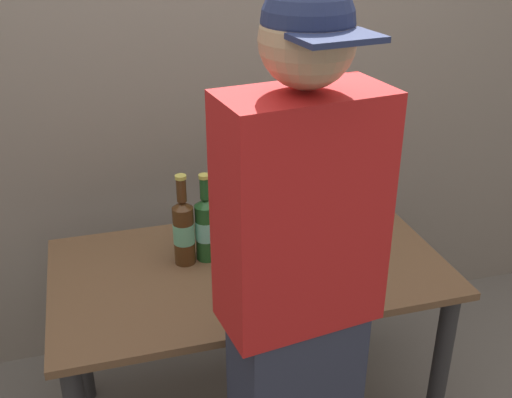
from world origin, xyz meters
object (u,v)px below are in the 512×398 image
object	(u,v)px
beer_bottle_brown	(214,211)
beer_bottle_amber	(184,230)
person_figure	(298,312)
laptop	(281,240)
beer_bottle_green	(206,227)

from	to	relation	value
beer_bottle_brown	beer_bottle_amber	bearing A→B (deg)	-139.83
beer_bottle_brown	person_figure	xyz separation A→B (m)	(0.06, -0.72, 0.05)
beer_bottle_brown	laptop	bearing A→B (deg)	-34.56
beer_bottle_brown	person_figure	size ratio (longest dim) A/B	0.19
laptop	beer_bottle_amber	size ratio (longest dim) A/B	1.13
laptop	beer_bottle_green	bearing A→B (deg)	171.23
beer_bottle_amber	person_figure	size ratio (longest dim) A/B	0.19
beer_bottle_amber	beer_bottle_green	size ratio (longest dim) A/B	1.03
beer_bottle_amber	beer_bottle_brown	xyz separation A→B (m)	(0.13, 0.11, -0.00)
laptop	beer_bottle_amber	bearing A→B (deg)	174.60
beer_bottle_amber	beer_bottle_green	distance (m)	0.08
beer_bottle_green	person_figure	distance (m)	0.63
beer_bottle_amber	beer_bottle_brown	bearing A→B (deg)	40.17
beer_bottle_green	person_figure	size ratio (longest dim) A/B	0.18
laptop	person_figure	xyz separation A→B (m)	(-0.15, -0.57, 0.13)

